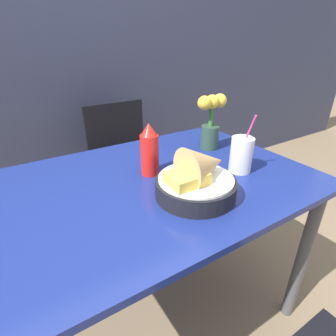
# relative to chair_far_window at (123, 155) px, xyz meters

# --- Properties ---
(ground_plane) EXTENTS (12.00, 12.00, 0.00)m
(ground_plane) POSITION_rel_chair_far_window_xyz_m (-0.19, -0.78, -0.50)
(ground_plane) COLOR #7A664C
(wall_window) EXTENTS (7.00, 0.06, 2.60)m
(wall_window) POSITION_rel_chair_far_window_xyz_m (-0.19, 0.39, 0.80)
(wall_window) COLOR #2D334C
(wall_window) RESTS_ON ground_plane
(dining_table) EXTENTS (1.18, 0.81, 0.73)m
(dining_table) POSITION_rel_chair_far_window_xyz_m (-0.19, -0.78, 0.13)
(dining_table) COLOR navy
(dining_table) RESTS_ON ground_plane
(chair_far_window) EXTENTS (0.40, 0.40, 0.83)m
(chair_far_window) POSITION_rel_chair_far_window_xyz_m (0.00, 0.00, 0.00)
(chair_far_window) COLOR black
(chair_far_window) RESTS_ON ground_plane
(food_basket) EXTENTS (0.26, 0.26, 0.18)m
(food_basket) POSITION_rel_chair_far_window_xyz_m (-0.12, -0.95, 0.29)
(food_basket) COLOR black
(food_basket) RESTS_ON dining_table
(ketchup_bottle) EXTENTS (0.07, 0.07, 0.20)m
(ketchup_bottle) POSITION_rel_chair_far_window_xyz_m (-0.18, -0.73, 0.33)
(ketchup_bottle) COLOR red
(ketchup_bottle) RESTS_ON dining_table
(drink_cup) EXTENTS (0.09, 0.09, 0.23)m
(drink_cup) POSITION_rel_chair_far_window_xyz_m (0.13, -0.90, 0.30)
(drink_cup) COLOR silver
(drink_cup) RESTS_ON dining_table
(flower_vase) EXTENTS (0.15, 0.08, 0.25)m
(flower_vase) POSITION_rel_chair_far_window_xyz_m (0.18, -0.65, 0.37)
(flower_vase) COLOR #2D4738
(flower_vase) RESTS_ON dining_table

